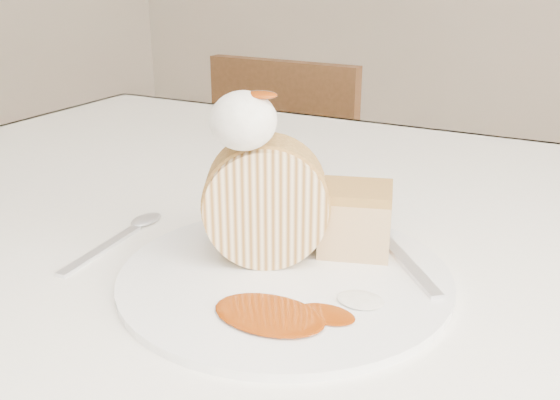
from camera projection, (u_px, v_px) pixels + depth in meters
The scene contains 10 objects.
table at pixel (352, 299), 0.69m from camera, with size 1.40×0.90×0.75m.
chair_far at pixel (300, 190), 1.62m from camera, with size 0.39×0.39×0.80m.
plate at pixel (285, 276), 0.55m from camera, with size 0.29×0.29×0.01m, color white.
roulade_slice at pixel (266, 202), 0.55m from camera, with size 0.11×0.11×0.06m, color beige.
cake_chunk at pixel (355, 223), 0.58m from camera, with size 0.06×0.06×0.05m, color #B98A46.
whipped_cream at pixel (243, 121), 0.51m from camera, with size 0.06×0.06×0.05m, color white.
caramel_drizzle at pixel (261, 87), 0.50m from camera, with size 0.03×0.02×0.01m, color #7F2D05.
caramel_pool at pixel (269, 314), 0.47m from camera, with size 0.09×0.06×0.00m, color #7F2D05, non-canonical shape.
fork at pixel (407, 264), 0.55m from camera, with size 0.02×0.17×0.00m, color silver.
spoon at pixel (101, 250), 0.60m from camera, with size 0.02×0.14×0.00m, color silver.
Camera 1 is at (0.21, -0.38, 1.01)m, focal length 40.00 mm.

